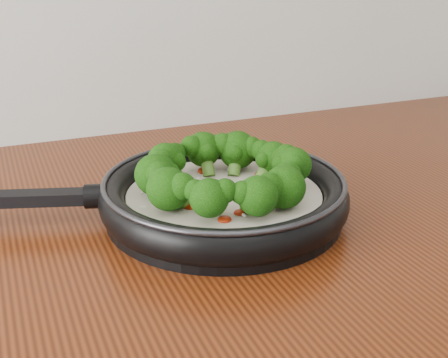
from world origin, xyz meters
name	(u,v)px	position (x,y,z in m)	size (l,w,h in m)	color
skillet	(221,191)	(0.02, 1.10, 0.93)	(0.50, 0.38, 0.09)	black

